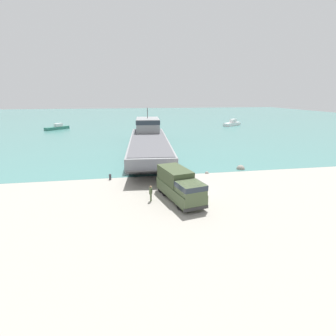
{
  "coord_description": "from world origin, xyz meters",
  "views": [
    {
      "loc": [
        -6.96,
        -26.51,
        10.44
      ],
      "look_at": [
        -1.7,
        3.49,
        1.88
      ],
      "focal_mm": 28.0,
      "sensor_mm": 36.0,
      "label": 1
    }
  ],
  "objects_px": {
    "landing_craft": "(149,138)",
    "moored_boat_c": "(232,123)",
    "soldier_on_ramp": "(151,192)",
    "military_truck": "(180,185)",
    "moored_boat_a": "(57,127)",
    "moored_boat_b": "(150,123)",
    "mooring_bollard": "(110,176)"
  },
  "relations": [
    {
      "from": "landing_craft",
      "to": "moored_boat_c",
      "type": "height_order",
      "value": "landing_craft"
    },
    {
      "from": "soldier_on_ramp",
      "to": "military_truck",
      "type": "bearing_deg",
      "value": 14.45
    },
    {
      "from": "moored_boat_a",
      "to": "moored_boat_b",
      "type": "bearing_deg",
      "value": -119.84
    },
    {
      "from": "military_truck",
      "to": "moored_boat_c",
      "type": "relative_size",
      "value": 0.97
    },
    {
      "from": "moored_boat_a",
      "to": "mooring_bollard",
      "type": "distance_m",
      "value": 56.46
    },
    {
      "from": "military_truck",
      "to": "moored_boat_a",
      "type": "relative_size",
      "value": 1.12
    },
    {
      "from": "moored_boat_a",
      "to": "military_truck",
      "type": "bearing_deg",
      "value": 156.71
    },
    {
      "from": "military_truck",
      "to": "mooring_bollard",
      "type": "distance_m",
      "value": 10.87
    },
    {
      "from": "moored_boat_a",
      "to": "moored_boat_b",
      "type": "xyz_separation_m",
      "value": [
        29.63,
        8.36,
        -0.04
      ]
    },
    {
      "from": "moored_boat_b",
      "to": "moored_boat_c",
      "type": "bearing_deg",
      "value": -119.56
    },
    {
      "from": "landing_craft",
      "to": "moored_boat_a",
      "type": "bearing_deg",
      "value": 131.77
    },
    {
      "from": "soldier_on_ramp",
      "to": "moored_boat_b",
      "type": "distance_m",
      "value": 70.12
    },
    {
      "from": "soldier_on_ramp",
      "to": "moored_boat_a",
      "type": "bearing_deg",
      "value": 127.28
    },
    {
      "from": "soldier_on_ramp",
      "to": "landing_craft",
      "type": "bearing_deg",
      "value": 101.86
    },
    {
      "from": "moored_boat_a",
      "to": "moored_boat_c",
      "type": "height_order",
      "value": "moored_boat_c"
    },
    {
      "from": "moored_boat_c",
      "to": "landing_craft",
      "type": "bearing_deg",
      "value": 101.53
    },
    {
      "from": "landing_craft",
      "to": "moored_boat_b",
      "type": "bearing_deg",
      "value": 88.32
    },
    {
      "from": "landing_craft",
      "to": "mooring_bollard",
      "type": "xyz_separation_m",
      "value": [
        -7.03,
        -20.44,
        -1.39
      ]
    },
    {
      "from": "moored_boat_a",
      "to": "landing_craft",
      "type": "bearing_deg",
      "value": 171.48
    },
    {
      "from": "soldier_on_ramp",
      "to": "moored_boat_c",
      "type": "xyz_separation_m",
      "value": [
        35.2,
        61.74,
        -0.21
      ]
    },
    {
      "from": "soldier_on_ramp",
      "to": "moored_boat_b",
      "type": "relative_size",
      "value": 0.23
    },
    {
      "from": "landing_craft",
      "to": "moored_boat_c",
      "type": "distance_m",
      "value": 46.65
    },
    {
      "from": "military_truck",
      "to": "moored_boat_c",
      "type": "distance_m",
      "value": 69.8
    },
    {
      "from": "soldier_on_ramp",
      "to": "mooring_bollard",
      "type": "relative_size",
      "value": 2.17
    },
    {
      "from": "moored_boat_a",
      "to": "mooring_bollard",
      "type": "height_order",
      "value": "moored_boat_a"
    },
    {
      "from": "landing_craft",
      "to": "soldier_on_ramp",
      "type": "relative_size",
      "value": 23.13
    },
    {
      "from": "military_truck",
      "to": "soldier_on_ramp",
      "type": "relative_size",
      "value": 4.56
    },
    {
      "from": "military_truck",
      "to": "mooring_bollard",
      "type": "xyz_separation_m",
      "value": [
        -7.27,
        8.0,
        -1.17
      ]
    },
    {
      "from": "military_truck",
      "to": "moored_boat_c",
      "type": "xyz_separation_m",
      "value": [
        32.26,
        61.89,
        -0.84
      ]
    },
    {
      "from": "landing_craft",
      "to": "moored_boat_a",
      "type": "height_order",
      "value": "landing_craft"
    },
    {
      "from": "moored_boat_a",
      "to": "moored_boat_c",
      "type": "relative_size",
      "value": 0.87
    },
    {
      "from": "moored_boat_c",
      "to": "moored_boat_a",
      "type": "bearing_deg",
      "value": 56.07
    }
  ]
}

